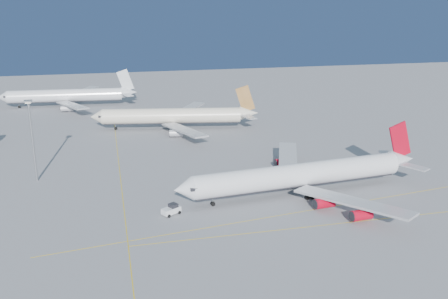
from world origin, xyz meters
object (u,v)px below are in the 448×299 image
at_px(airliner_third, 69,96).
at_px(pushback_tug, 172,210).
at_px(light_mast, 32,134).
at_px(airliner_etihad, 175,116).
at_px(airliner_virgin, 304,175).

distance_m(airliner_third, pushback_tug, 140.74).
relative_size(pushback_tug, light_mast, 0.22).
height_order(airliner_third, pushback_tug, airliner_third).
distance_m(airliner_third, light_mast, 105.51).
height_order(airliner_etihad, light_mast, light_mast).
bearing_deg(pushback_tug, airliner_virgin, -22.00).
relative_size(airliner_third, pushback_tug, 12.94).
xyz_separation_m(pushback_tug, light_mast, (-34.38, 32.07, 12.60)).
distance_m(pushback_tug, light_mast, 48.67).
bearing_deg(light_mast, pushback_tug, -43.00).
distance_m(airliner_virgin, airliner_third, 148.05).
relative_size(airliner_virgin, airliner_third, 1.08).
bearing_deg(airliner_virgin, airliner_third, 110.92).
height_order(airliner_virgin, pushback_tug, airliner_virgin).
relative_size(airliner_etihad, airliner_third, 1.02).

